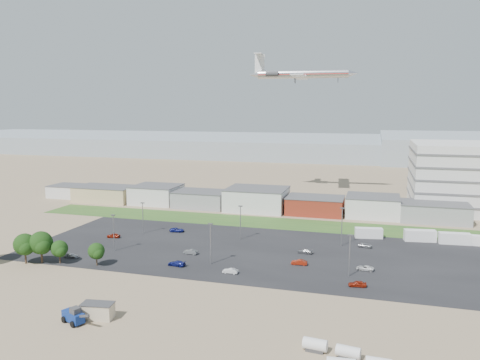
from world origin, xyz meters
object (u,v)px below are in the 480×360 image
at_px(box_trailer_a, 369,233).
at_px(parked_car_5, 113,236).
at_px(airliner, 303,74).
at_px(parked_car_4, 191,252).
at_px(parked_car_0, 365,268).
at_px(parked_car_10, 71,256).
at_px(parked_car_3, 177,263).
at_px(telehandler, 73,315).
at_px(storage_tank_nw, 315,344).
at_px(parked_car_8, 365,245).
at_px(parked_car_13, 230,271).
at_px(parked_car_2, 357,284).
at_px(parked_car_9, 177,230).
at_px(parked_car_1, 299,262).
at_px(parked_car_12, 305,251).
at_px(portable_shed, 98,311).

height_order(box_trailer_a, parked_car_5, box_trailer_a).
height_order(airliner, parked_car_4, airliner).
height_order(parked_car_0, parked_car_10, parked_car_10).
distance_m(airliner, parked_car_3, 118.21).
relative_size(telehandler, parked_car_0, 1.83).
xyz_separation_m(storage_tank_nw, parked_car_5, (-65.24, 49.28, -0.46)).
relative_size(parked_car_4, parked_car_10, 0.97).
xyz_separation_m(airliner, parked_car_3, (-13.35, -105.31, -52.01)).
height_order(parked_car_8, parked_car_13, parked_car_8).
bearing_deg(parked_car_2, parked_car_8, 170.96).
height_order(parked_car_2, parked_car_9, parked_car_2).
relative_size(parked_car_1, parked_car_13, 1.09).
relative_size(storage_tank_nw, parked_car_2, 0.98).
bearing_deg(parked_car_3, airliner, 178.56).
xyz_separation_m(parked_car_2, parked_car_12, (-14.13, 20.30, -0.07)).
height_order(portable_shed, airliner, airliner).
height_order(parked_car_1, parked_car_2, parked_car_2).
bearing_deg(box_trailer_a, portable_shed, -132.59).
xyz_separation_m(parked_car_5, parked_car_9, (15.23, 11.34, -0.04)).
bearing_deg(parked_car_13, box_trailer_a, 144.30).
height_order(portable_shed, parked_car_5, portable_shed).
relative_size(portable_shed, box_trailer_a, 0.73).
height_order(telehandler, box_trailer_a, telehandler).
height_order(storage_tank_nw, parked_car_3, storage_tank_nw).
height_order(parked_car_5, parked_car_12, parked_car_5).
bearing_deg(parked_car_12, parked_car_1, 6.44).
xyz_separation_m(airliner, parked_car_13, (0.59, -106.65, -52.05)).
height_order(parked_car_10, parked_car_12, parked_car_12).
distance_m(parked_car_2, parked_car_12, 24.73).
xyz_separation_m(airliner, parked_car_5, (-41.52, -87.18, -51.99)).
distance_m(airliner, parked_car_0, 113.23).
xyz_separation_m(parked_car_8, parked_car_13, (-29.27, -29.78, -0.05)).
relative_size(parked_car_2, parked_car_12, 0.96).
bearing_deg(parked_car_1, airliner, -173.25).
xyz_separation_m(storage_tank_nw, parked_car_4, (-37.40, 40.85, -0.49)).
bearing_deg(parked_car_2, parked_car_9, -126.73).
bearing_deg(parked_car_8, portable_shed, 148.77).
relative_size(parked_car_0, parked_car_10, 1.04).
distance_m(parked_car_1, parked_car_12, 9.58).
bearing_deg(parked_car_3, telehandler, -2.76).
relative_size(parked_car_2, parked_car_13, 1.06).
xyz_separation_m(parked_car_0, parked_car_8, (-0.38, 19.02, 0.07)).
xyz_separation_m(airliner, parked_car_0, (30.24, -95.88, -52.08)).
xyz_separation_m(parked_car_5, parked_car_10, (-0.15, -19.71, -0.09)).
height_order(parked_car_3, parked_car_10, parked_car_3).
height_order(parked_car_4, parked_car_9, parked_car_4).
bearing_deg(parked_car_9, portable_shed, -177.31).
xyz_separation_m(parked_car_2, parked_car_9, (-55.25, 31.14, -0.03)).
bearing_deg(portable_shed, parked_car_3, 78.26).
bearing_deg(parked_car_12, parked_car_10, -64.03).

